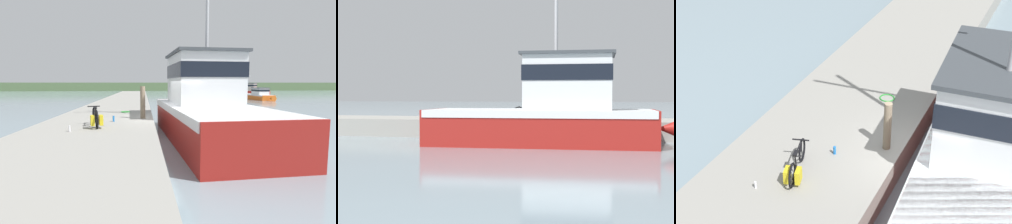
# 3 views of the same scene
# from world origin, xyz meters

# --- Properties ---
(ground_plane) EXTENTS (320.00, 320.00, 0.00)m
(ground_plane) POSITION_xyz_m (0.00, 0.00, 0.00)
(ground_plane) COLOR gray
(dock_pier) EXTENTS (4.43, 80.00, 0.88)m
(dock_pier) POSITION_xyz_m (-2.83, 0.00, 0.44)
(dock_pier) COLOR gray
(dock_pier) RESTS_ON ground_plane
(fishing_boat_main) EXTENTS (4.04, 11.07, 9.59)m
(fishing_boat_main) POSITION_xyz_m (1.74, 0.04, 1.44)
(fishing_boat_main) COLOR maroon
(fishing_boat_main) RESTS_ON ground_plane
(bicycle_touring) EXTENTS (0.71, 1.66, 0.70)m
(bicycle_touring) POSITION_xyz_m (-2.70, -2.06, 1.19)
(bicycle_touring) COLOR black
(bicycle_touring) RESTS_ON dock_pier
(mooring_post) EXTENTS (0.21, 0.21, 1.40)m
(mooring_post) POSITION_xyz_m (-1.06, 0.05, 1.57)
(mooring_post) COLOR #756651
(mooring_post) RESTS_ON dock_pier
(hose_coil) EXTENTS (0.49, 0.49, 0.04)m
(hose_coil) POSITION_xyz_m (-1.99, 2.65, 0.90)
(hose_coil) COLOR green
(hose_coil) RESTS_ON dock_pier
(water_bottle_by_bike) EXTENTS (0.06, 0.06, 0.19)m
(water_bottle_by_bike) POSITION_xyz_m (-3.38, -2.87, 0.97)
(water_bottle_by_bike) COLOR silver
(water_bottle_by_bike) RESTS_ON dock_pier
(water_bottle_on_curb) EXTENTS (0.08, 0.08, 0.23)m
(water_bottle_on_curb) POSITION_xyz_m (-2.23, -0.79, 0.99)
(water_bottle_on_curb) COLOR blue
(water_bottle_on_curb) RESTS_ON dock_pier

